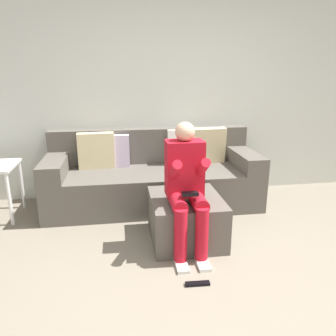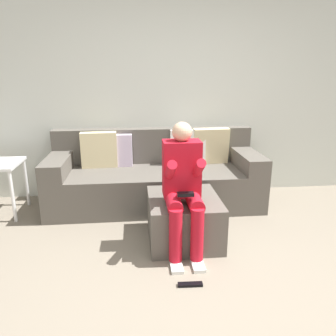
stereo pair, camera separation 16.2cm
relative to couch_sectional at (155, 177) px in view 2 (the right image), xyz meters
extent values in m
plane|color=slate|center=(0.30, -1.96, -0.33)|extent=(7.69, 7.69, 0.00)
cube|color=silver|center=(0.30, 0.43, 0.91)|extent=(5.92, 0.10, 2.48)
cube|color=#59544C|center=(0.00, -0.06, -0.11)|extent=(2.49, 0.89, 0.45)
cube|color=#59544C|center=(0.00, 0.30, 0.33)|extent=(2.49, 0.17, 0.44)
cube|color=#59544C|center=(-1.12, -0.06, 0.21)|extent=(0.25, 0.89, 0.19)
cube|color=#59544C|center=(1.12, -0.06, 0.21)|extent=(0.25, 0.89, 0.19)
cube|color=beige|center=(-0.67, 0.14, 0.33)|extent=(0.43, 0.16, 0.43)
cube|color=silver|center=(-0.47, 0.16, 0.31)|extent=(0.40, 0.12, 0.39)
cube|color=beige|center=(0.71, 0.15, 0.34)|extent=(0.46, 0.17, 0.46)
cube|color=white|center=(0.42, 0.15, 0.33)|extent=(0.44, 0.17, 0.44)
cube|color=#59544C|center=(0.21, -0.95, -0.11)|extent=(0.66, 0.74, 0.43)
cube|color=red|center=(0.17, -1.04, 0.42)|extent=(0.33, 0.21, 0.50)
sphere|color=#D8AD8C|center=(0.17, -1.04, 0.74)|extent=(0.17, 0.17, 0.17)
cylinder|color=red|center=(0.08, -1.20, 0.17)|extent=(0.13, 0.32, 0.13)
cylinder|color=red|center=(0.08, -1.36, -0.07)|extent=(0.11, 0.11, 0.47)
cube|color=white|center=(0.08, -1.42, -0.31)|extent=(0.10, 0.22, 0.03)
cylinder|color=red|center=(0.05, -1.18, 0.43)|extent=(0.08, 0.37, 0.29)
cylinder|color=red|center=(0.26, -1.20, 0.17)|extent=(0.13, 0.32, 0.13)
cylinder|color=red|center=(0.26, -1.36, -0.07)|extent=(0.11, 0.11, 0.47)
cube|color=white|center=(0.26, -1.42, -0.31)|extent=(0.10, 0.22, 0.03)
cylinder|color=red|center=(0.29, -1.17, 0.43)|extent=(0.08, 0.35, 0.28)
cube|color=black|center=(0.17, -1.28, 0.27)|extent=(0.14, 0.06, 0.03)
cylinder|color=white|center=(-1.55, -0.38, -0.04)|extent=(0.04, 0.04, 0.58)
cylinder|color=white|center=(-1.55, 0.09, -0.04)|extent=(0.04, 0.04, 0.58)
cube|color=black|center=(0.16, -1.68, -0.32)|extent=(0.19, 0.05, 0.02)
camera|label=1|loc=(-0.39, -3.79, 1.25)|focal=35.23mm
camera|label=2|loc=(-0.23, -3.81, 1.25)|focal=35.23mm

